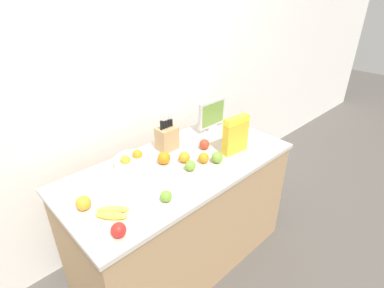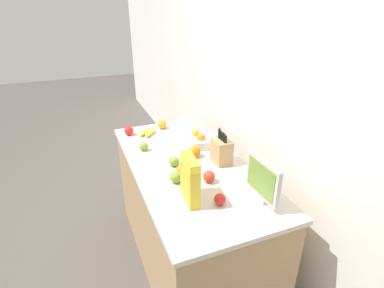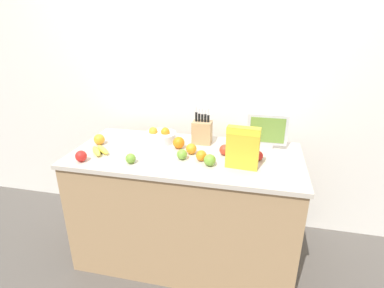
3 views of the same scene
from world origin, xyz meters
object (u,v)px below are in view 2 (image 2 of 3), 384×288
at_px(apple_rightmost, 176,177).
at_px(orange_near_bowl, 190,161).
at_px(fruit_bowl, 199,140).
at_px(orange_front_right, 162,124).
at_px(knife_block, 222,151).
at_px(apple_by_knife_block, 129,131).
at_px(apple_near_bananas, 174,161).
at_px(small_monitor, 262,180).
at_px(apple_middle, 144,146).
at_px(apple_leftmost, 209,177).
at_px(orange_back_center, 195,151).
at_px(banana_bunch, 148,132).
at_px(cereal_box, 190,177).
at_px(orange_mid_right, 182,170).
at_px(apple_rear, 220,199).

xyz_separation_m(apple_rightmost, orange_near_bowl, (-0.16, 0.16, -0.00)).
relative_size(fruit_bowl, orange_front_right, 2.97).
bearing_deg(knife_block, apple_by_knife_block, -144.93).
bearing_deg(apple_near_bananas, small_monitor, 30.55).
relative_size(apple_rightmost, orange_front_right, 0.96).
height_order(fruit_bowl, apple_middle, fruit_bowl).
xyz_separation_m(apple_middle, apple_leftmost, (0.58, 0.27, 0.00)).
xyz_separation_m(apple_by_knife_block, orange_back_center, (0.57, 0.36, 0.01)).
relative_size(small_monitor, apple_middle, 4.25).
bearing_deg(orange_near_bowl, banana_bunch, -168.03).
bearing_deg(fruit_bowl, apple_near_bananas, -49.89).
xyz_separation_m(cereal_box, orange_back_center, (-0.47, 0.22, -0.10)).
distance_m(apple_leftmost, orange_mid_right, 0.19).
distance_m(knife_block, orange_near_bowl, 0.23).
xyz_separation_m(small_monitor, apple_leftmost, (-0.28, -0.19, -0.10)).
xyz_separation_m(orange_near_bowl, orange_mid_right, (0.09, -0.09, -0.00)).
height_order(apple_leftmost, apple_rightmost, apple_rightmost).
bearing_deg(fruit_bowl, orange_near_bowl, -33.31).
distance_m(small_monitor, apple_near_bananas, 0.64).
bearing_deg(apple_rightmost, orange_front_right, 168.59).
distance_m(small_monitor, orange_near_bowl, 0.56).
distance_m(apple_rightmost, orange_back_center, 0.36).
distance_m(knife_block, fruit_bowl, 0.33).
bearing_deg(apple_near_bananas, orange_front_right, 169.83).
relative_size(banana_bunch, apple_middle, 2.69).
relative_size(apple_rear, orange_mid_right, 0.90).
height_order(apple_middle, apple_leftmost, apple_leftmost).
xyz_separation_m(fruit_bowl, apple_rightmost, (0.44, -0.35, -0.00)).
xyz_separation_m(knife_block, apple_near_bananas, (-0.07, -0.32, -0.05)).
relative_size(knife_block, apple_rear, 4.32).
distance_m(knife_block, apple_by_knife_block, 0.87).
xyz_separation_m(cereal_box, banana_bunch, (-0.98, 0.01, -0.13)).
distance_m(fruit_bowl, apple_by_knife_block, 0.61).
bearing_deg(orange_near_bowl, orange_back_center, 144.85).
bearing_deg(cereal_box, apple_by_knife_block, -167.13).
bearing_deg(apple_middle, banana_bunch, 159.88).
bearing_deg(small_monitor, cereal_box, -112.46).
bearing_deg(orange_mid_right, banana_bunch, -176.95).
xyz_separation_m(small_monitor, apple_near_bananas, (-0.55, -0.32, -0.10)).
relative_size(apple_middle, orange_mid_right, 0.93).
height_order(fruit_bowl, orange_front_right, fruit_bowl).
height_order(orange_back_center, orange_mid_right, orange_back_center).
distance_m(apple_rear, orange_near_bowl, 0.46).
bearing_deg(apple_rear, orange_mid_right, -166.52).
bearing_deg(apple_by_knife_block, apple_rightmost, 8.41).
xyz_separation_m(apple_rear, orange_mid_right, (-0.37, -0.09, 0.00)).
xyz_separation_m(apple_leftmost, orange_mid_right, (-0.14, -0.13, -0.00)).
xyz_separation_m(apple_middle, orange_near_bowl, (0.35, 0.23, 0.00)).
distance_m(apple_near_bananas, orange_mid_right, 0.13).
height_order(fruit_bowl, apple_rightmost, fruit_bowl).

